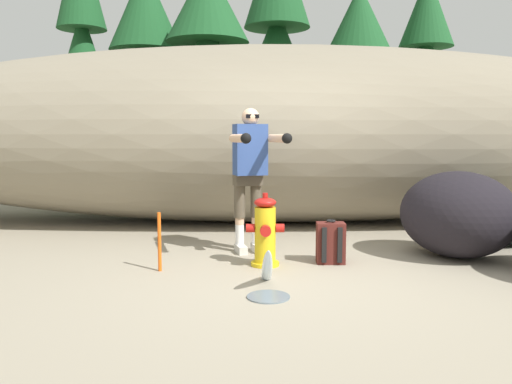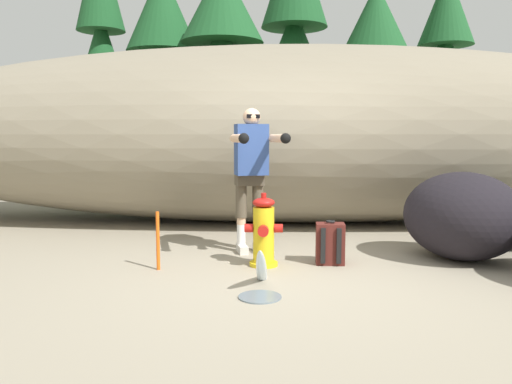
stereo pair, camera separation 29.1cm
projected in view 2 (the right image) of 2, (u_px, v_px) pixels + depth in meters
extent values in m
cube|color=gray|center=(290.00, 277.00, 4.99)|extent=(56.00, 56.00, 0.04)
ellipsoid|color=gray|center=(286.00, 135.00, 8.09)|extent=(14.41, 3.20, 2.78)
cylinder|color=gold|center=(264.00, 264.00, 5.37)|extent=(0.30, 0.30, 0.04)
cylinder|color=gold|center=(264.00, 235.00, 5.34)|extent=(0.22, 0.22, 0.58)
ellipsoid|color=red|center=(264.00, 203.00, 5.30)|extent=(0.23, 0.23, 0.10)
cylinder|color=red|center=(264.00, 195.00, 5.29)|extent=(0.06, 0.06, 0.05)
cylinder|color=red|center=(249.00, 228.00, 5.34)|extent=(0.09, 0.09, 0.09)
cylinder|color=red|center=(278.00, 228.00, 5.32)|extent=(0.09, 0.09, 0.09)
cylinder|color=red|center=(263.00, 231.00, 5.17)|extent=(0.11, 0.09, 0.11)
ellipsoid|color=silver|center=(262.00, 272.00, 4.75)|extent=(0.10, 0.97, 0.70)
cylinder|color=slate|center=(260.00, 297.00, 4.30)|extent=(0.37, 0.37, 0.01)
cube|color=beige|center=(259.00, 248.00, 6.01)|extent=(0.17, 0.28, 0.09)
cylinder|color=white|center=(258.00, 234.00, 6.05)|extent=(0.10, 0.10, 0.24)
cylinder|color=#DBAD89|center=(258.00, 220.00, 6.03)|extent=(0.10, 0.10, 0.08)
cylinder|color=brown|center=(258.00, 200.00, 6.00)|extent=(0.13, 0.13, 0.41)
cube|color=beige|center=(242.00, 249.00, 5.96)|extent=(0.17, 0.28, 0.09)
cylinder|color=white|center=(241.00, 234.00, 6.00)|extent=(0.10, 0.10, 0.24)
cylinder|color=#DBAD89|center=(241.00, 221.00, 5.98)|extent=(0.10, 0.10, 0.08)
cylinder|color=brown|center=(241.00, 200.00, 5.96)|extent=(0.13, 0.13, 0.41)
cube|color=brown|center=(249.00, 179.00, 5.95)|extent=(0.36, 0.28, 0.16)
cube|color=#2D4784|center=(251.00, 150.00, 5.82)|extent=(0.41, 0.33, 0.58)
cube|color=#23284C|center=(248.00, 147.00, 6.01)|extent=(0.31, 0.23, 0.40)
sphere|color=#DBAD89|center=(252.00, 117.00, 5.76)|extent=(0.20, 0.20, 0.20)
cube|color=black|center=(253.00, 116.00, 5.67)|extent=(0.15, 0.06, 0.04)
cylinder|color=#DBAD89|center=(279.00, 138.00, 5.49)|extent=(0.24, 0.58, 0.09)
sphere|color=black|center=(286.00, 138.00, 5.23)|extent=(0.11, 0.11, 0.11)
cylinder|color=#DBAD89|center=(239.00, 138.00, 5.39)|extent=(0.24, 0.58, 0.09)
sphere|color=black|center=(244.00, 138.00, 5.13)|extent=(0.11, 0.11, 0.11)
cube|color=#511E19|center=(330.00, 244.00, 5.42)|extent=(0.30, 0.21, 0.44)
cube|color=#511E19|center=(329.00, 247.00, 5.56)|extent=(0.21, 0.06, 0.20)
torus|color=black|center=(330.00, 221.00, 5.40)|extent=(0.10, 0.10, 0.02)
cube|color=black|center=(323.00, 246.00, 5.31)|extent=(0.05, 0.03, 0.37)
cube|color=black|center=(339.00, 246.00, 5.30)|extent=(0.05, 0.03, 0.37)
ellipsoid|color=black|center=(462.00, 216.00, 5.60)|extent=(1.73, 1.75, 0.97)
ellipsoid|color=#1E2B2E|center=(511.00, 224.00, 6.29)|extent=(1.23, 1.23, 0.55)
cylinder|color=#47331E|center=(105.00, 159.00, 14.00)|extent=(0.24, 0.24, 1.49)
cone|color=#194C23|center=(102.00, 72.00, 13.75)|extent=(1.99, 1.99, 3.23)
cylinder|color=#47331E|center=(165.00, 162.00, 13.22)|extent=(0.34, 0.34, 1.43)
cone|color=#194C23|center=(163.00, 85.00, 13.01)|extent=(2.82, 2.82, 2.50)
cone|color=#194C23|center=(162.00, 9.00, 12.81)|extent=(1.83, 1.83, 2.09)
cylinder|color=#47331E|center=(223.00, 159.00, 11.88)|extent=(0.35, 0.35, 1.71)
cone|color=#194C23|center=(222.00, 75.00, 11.67)|extent=(2.92, 2.92, 2.14)
cone|color=#194C23|center=(222.00, 2.00, 11.50)|extent=(1.90, 1.90, 1.79)
cylinder|color=#47331E|center=(293.00, 157.00, 14.93)|extent=(0.35, 0.35, 1.52)
cone|color=#194C23|center=(294.00, 70.00, 14.66)|extent=(2.93, 2.93, 3.55)
cylinder|color=#47331E|center=(372.00, 162.00, 12.64)|extent=(0.32, 0.32, 1.46)
cone|color=#194C23|center=(374.00, 89.00, 12.44)|extent=(2.69, 2.69, 2.15)
cone|color=#194C23|center=(376.00, 21.00, 12.27)|extent=(1.75, 1.75, 1.80)
cylinder|color=#47331E|center=(441.00, 154.00, 13.73)|extent=(0.27, 0.27, 1.79)
cone|color=#194C23|center=(444.00, 76.00, 13.51)|extent=(2.23, 2.23, 2.36)
cone|color=#194C23|center=(447.00, 7.00, 13.32)|extent=(1.45, 1.45, 1.97)
cylinder|color=#E55914|center=(158.00, 241.00, 5.17)|extent=(0.04, 0.04, 0.60)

